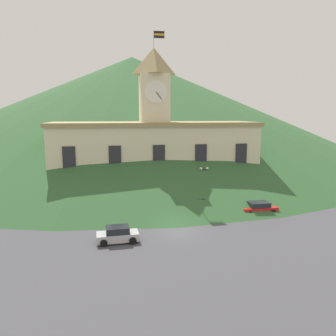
% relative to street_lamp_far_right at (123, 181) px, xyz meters
% --- Properties ---
extents(ground_plane, '(160.00, 160.00, 0.00)m').
position_rel_street_lamp_far_right_xyz_m(ground_plane, '(5.16, -11.75, -3.13)').
color(ground_plane, '#424247').
extents(civic_building, '(31.20, 10.10, 23.99)m').
position_rel_street_lamp_far_right_xyz_m(civic_building, '(5.16, 7.07, 2.95)').
color(civic_building, beige).
rests_on(civic_building, ground).
extents(banner_fence, '(27.17, 0.12, 2.54)m').
position_rel_street_lamp_far_right_xyz_m(banner_fence, '(5.16, -1.20, -1.86)').
color(banner_fence, gold).
rests_on(banner_fence, ground).
extents(hillside_backdrop, '(131.84, 131.84, 28.07)m').
position_rel_street_lamp_far_right_xyz_m(hillside_backdrop, '(5.16, 55.33, 10.91)').
color(hillside_backdrop, '#2D562D').
rests_on(hillside_backdrop, ground).
extents(street_lamp_far_right, '(1.26, 0.36, 4.21)m').
position_rel_street_lamp_far_right_xyz_m(street_lamp_far_right, '(0.00, 0.00, 0.00)').
color(street_lamp_far_right, black).
rests_on(street_lamp_far_right, ground).
extents(street_lamp_far_left, '(1.26, 0.36, 4.65)m').
position_rel_street_lamp_far_right_xyz_m(street_lamp_far_left, '(11.13, -0.00, 0.29)').
color(street_lamp_far_left, black).
rests_on(street_lamp_far_left, ground).
extents(car_red_sedan, '(4.44, 2.22, 1.45)m').
position_rel_street_lamp_far_right_xyz_m(car_red_sedan, '(15.88, -7.30, -2.46)').
color(car_red_sedan, red).
rests_on(car_red_sedan, ground).
extents(car_silver_hatch, '(3.98, 2.16, 1.50)m').
position_rel_street_lamp_far_right_xyz_m(car_silver_hatch, '(-1.08, -13.33, -2.44)').
color(car_silver_hatch, '#B7B7BC').
rests_on(car_silver_hatch, ground).
extents(car_black_suv, '(5.10, 2.84, 1.80)m').
position_rel_street_lamp_far_right_xyz_m(car_black_suv, '(8.28, -5.07, -2.30)').
color(car_black_suv, black).
rests_on(car_black_suv, ground).
extents(pedestrian, '(0.55, 0.55, 1.88)m').
position_rel_street_lamp_far_right_xyz_m(pedestrian, '(-0.59, -5.10, -2.11)').
color(pedestrian, olive).
rests_on(pedestrian, ground).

